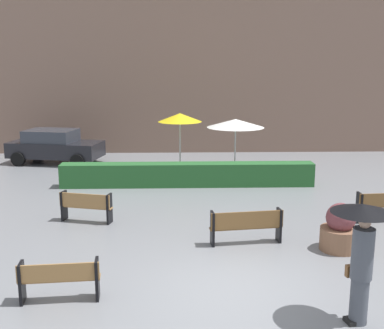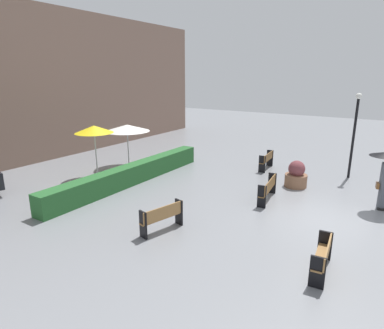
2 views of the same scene
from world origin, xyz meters
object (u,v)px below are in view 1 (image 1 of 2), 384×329
bench_far_left (86,205)px  patio_umbrella_white (236,123)px  bench_mid_center (247,224)px  parked_car (55,146)px  bench_far_right (383,204)px  planter_pot (340,230)px  pedestrian_with_umbrella (362,244)px  bench_near_left (59,278)px  patio_umbrella_yellow (180,118)px

bench_far_left → patio_umbrella_white: patio_umbrella_white is taller
bench_mid_center → parked_car: (-7.45, 10.46, 0.29)m
bench_far_right → planter_pot: (-1.98, -2.11, -0.01)m
bench_far_left → pedestrian_with_umbrella: (5.89, -5.71, 0.95)m
patio_umbrella_white → parked_car: patio_umbrella_white is taller
bench_far_right → patio_umbrella_white: bearing=118.9°
pedestrian_with_umbrella → parked_car: (-8.90, 14.30, -0.66)m
pedestrian_with_umbrella → planter_pot: pedestrian_with_umbrella is taller
parked_car → planter_pot: bearing=-48.3°
bench_near_left → bench_far_left: size_ratio=1.00×
patio_umbrella_yellow → planter_pot: bearing=-65.2°
pedestrian_with_umbrella → patio_umbrella_white: size_ratio=0.91×
bench_far_left → patio_umbrella_yellow: (2.78, 6.18, 1.86)m
bench_far_right → parked_car: (-11.70, 8.81, 0.29)m
bench_far_left → bench_far_right: bearing=-1.5°
patio_umbrella_yellow → bench_near_left: bearing=-102.3°
planter_pot → bench_far_left: bearing=160.8°
parked_car → patio_umbrella_white: bearing=-15.8°
bench_far_right → patio_umbrella_white: 7.60m
pedestrian_with_umbrella → bench_mid_center: bearing=110.7°
bench_far_left → planter_pot: size_ratio=1.31×
bench_near_left → bench_far_left: bearing=94.5°
patio_umbrella_yellow → patio_umbrella_white: bearing=2.8°
patio_umbrella_yellow → patio_umbrella_white: size_ratio=1.07×
planter_pot → patio_umbrella_white: patio_umbrella_white is taller
planter_pot → patio_umbrella_yellow: size_ratio=0.47×
patio_umbrella_yellow → bench_mid_center: bearing=-78.4°
bench_far_right → bench_far_left: size_ratio=1.01×
parked_car → patio_umbrella_yellow: bearing=-22.6°
bench_far_left → bench_mid_center: (4.44, -1.87, 0.01)m
pedestrian_with_umbrella → planter_pot: (0.81, 3.38, -0.96)m
pedestrian_with_umbrella → bench_near_left: bearing=170.6°
bench_mid_center → parked_car: parked_car is taller
bench_far_left → planter_pot: 7.10m
bench_far_right → bench_far_left: (-8.69, 0.22, -0.01)m
bench_far_left → bench_near_left: bearing=-85.5°
bench_mid_center → patio_umbrella_white: patio_umbrella_white is taller
planter_pot → patio_umbrella_yellow: 9.55m
bench_mid_center → patio_umbrella_white: (0.66, 8.16, 1.60)m
bench_far_right → bench_mid_center: bearing=-158.8°
bench_far_right → planter_pot: planter_pot is taller
bench_near_left → patio_umbrella_yellow: patio_umbrella_yellow is taller
bench_far_right → bench_mid_center: 4.56m
bench_mid_center → pedestrian_with_umbrella: pedestrian_with_umbrella is taller
bench_far_right → parked_car: 14.65m
bench_near_left → planter_pot: planter_pot is taller
bench_far_right → pedestrian_with_umbrella: 6.24m
bench_far_right → pedestrian_with_umbrella: bearing=-117.0°
pedestrian_with_umbrella → planter_pot: 3.61m
bench_mid_center → patio_umbrella_yellow: 8.42m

